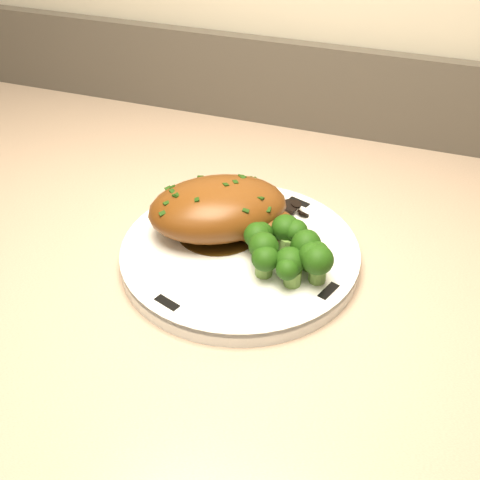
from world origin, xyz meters
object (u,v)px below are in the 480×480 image
(chicken_breast, at_px, (223,210))
(plate, at_px, (240,254))
(counter, at_px, (91,436))
(broccoli_florets, at_px, (289,251))

(chicken_breast, bearing_deg, plate, -70.21)
(counter, xyz_separation_m, chicken_breast, (0.22, 0.02, 0.47))
(plate, bearing_deg, counter, -179.64)
(counter, relative_size, chicken_breast, 11.21)
(plate, height_order, chicken_breast, chicken_breast)
(plate, distance_m, broccoli_florets, 0.06)
(counter, height_order, plate, counter)
(counter, relative_size, broccoli_florets, 22.39)
(broccoli_florets, bearing_deg, plate, 163.76)
(chicken_breast, height_order, broccoli_florets, chicken_breast)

